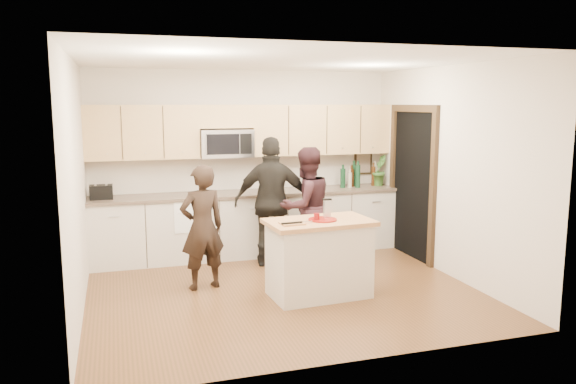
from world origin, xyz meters
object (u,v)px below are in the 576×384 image
object	(u,v)px
woman_center	(306,207)
woman_right	(272,202)
toaster	(101,192)
island	(319,258)
woman_left	(202,227)

from	to	relation	value
woman_center	woman_right	xyz separation A→B (m)	(-0.43, 0.15, 0.07)
toaster	woman_center	bearing A→B (deg)	-15.85
woman_right	island	bearing A→B (deg)	111.48
toaster	woman_left	world-z (taller)	woman_left
woman_left	woman_right	bearing A→B (deg)	-158.95
toaster	woman_right	size ratio (longest dim) A/B	0.17
toaster	island	bearing A→B (deg)	-39.65
woman_left	woman_center	size ratio (longest dim) A/B	0.92
toaster	woman_left	size ratio (longest dim) A/B	0.20
woman_left	woman_right	size ratio (longest dim) A/B	0.85
island	woman_right	world-z (taller)	woman_right
toaster	woman_right	xyz separation A→B (m)	(2.23, -0.60, -0.15)
island	woman_right	distance (m)	1.46
toaster	woman_center	distance (m)	2.78
woman_right	woman_center	bearing A→B (deg)	175.13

